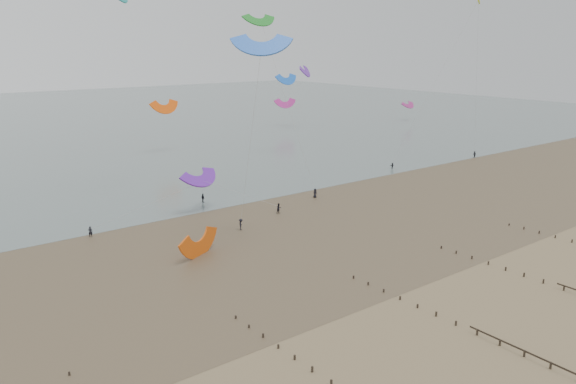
{
  "coord_description": "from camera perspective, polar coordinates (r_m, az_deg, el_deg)",
  "views": [
    {
      "loc": [
        -43.76,
        -36.18,
        29.37
      ],
      "look_at": [
        5.59,
        28.0,
        8.0
      ],
      "focal_mm": 35.0,
      "sensor_mm": 36.0,
      "label": 1
    }
  ],
  "objects": [
    {
      "name": "kitesurfer_lead",
      "position": [
        93.48,
        -19.44,
        -3.82
      ],
      "size": [
        0.78,
        0.7,
        1.79
      ],
      "primitive_type": "imported",
      "rotation": [
        0.0,
        0.0,
        2.6
      ],
      "color": "black",
      "rests_on": "ground"
    },
    {
      "name": "grounded_kite",
      "position": [
        82.05,
        -8.91,
        -6.38
      ],
      "size": [
        9.19,
        8.42,
        4.08
      ],
      "primitive_type": null,
      "rotation": [
        1.54,
        0.0,
        0.44
      ],
      "color": "#DA510D",
      "rests_on": "ground"
    },
    {
      "name": "sea_and_shore",
      "position": [
        86.13,
        -7.75,
        -5.29
      ],
      "size": [
        500.0,
        665.0,
        0.03
      ],
      "color": "#475654",
      "rests_on": "ground"
    },
    {
      "name": "ground",
      "position": [
        63.93,
        11.7,
        -12.9
      ],
      "size": [
        500.0,
        500.0,
        0.0
      ],
      "primitive_type": "plane",
      "color": "brown",
      "rests_on": "ground"
    },
    {
      "name": "kitesurfers",
      "position": [
        113.52,
        4.05,
        0.22
      ],
      "size": [
        83.28,
        19.49,
        1.88
      ],
      "color": "black",
      "rests_on": "ground"
    },
    {
      "name": "kites_airborne",
      "position": [
        130.32,
        -26.11,
        9.66
      ],
      "size": [
        264.0,
        114.0,
        40.51
      ],
      "color": "#E2F111",
      "rests_on": "ground"
    }
  ]
}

